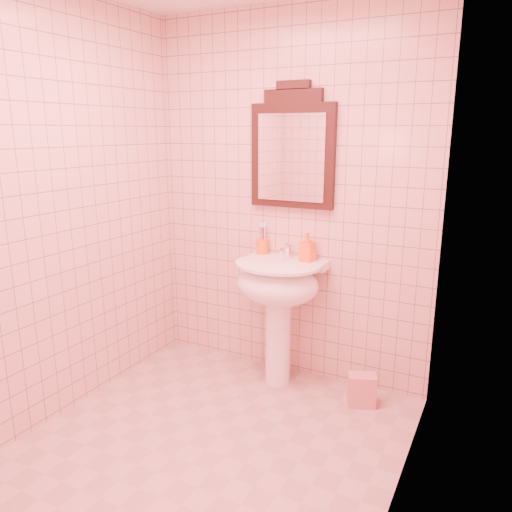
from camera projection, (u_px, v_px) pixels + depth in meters
The scene contains 8 objects.
floor at pixel (206, 449), 2.75m from camera, with size 2.20×2.20×0.00m, color tan.
back_wall at pixel (289, 200), 3.39m from camera, with size 2.00×0.02×2.50m, color #DAAC98.
pedestal_sink at pixel (278, 292), 3.33m from camera, with size 0.58×0.58×0.86m.
faucet at pixel (287, 250), 3.38m from camera, with size 0.04×0.16×0.11m.
mirror at pixel (292, 150), 3.28m from camera, with size 0.58×0.06×0.81m.
toothbrush_cup at pixel (262, 246), 3.51m from camera, with size 0.09×0.09×0.20m.
soap_dispenser at pixel (308, 247), 3.30m from camera, with size 0.09×0.09×0.19m, color #FE5815.
towel at pixel (362, 390), 3.17m from camera, with size 0.17×0.11×0.21m, color tan.
Camera 1 is at (1.35, -2.01, 1.71)m, focal length 35.00 mm.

